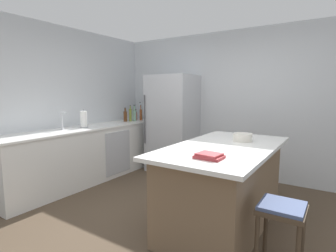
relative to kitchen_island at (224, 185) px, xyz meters
The scene contains 17 objects.
ground_plane 0.74m from the kitchen_island, 142.61° to the right, with size 7.20×7.20×0.00m, color #4C3D2D.
wall_rear 2.12m from the kitchen_island, 103.42° to the left, with size 6.00×0.10×2.60m, color silver.
wall_left 3.04m from the kitchen_island, behind, with size 0.10×6.00×2.60m, color silver.
counter_run_left 2.54m from the kitchen_island, behind, with size 0.67×3.10×0.93m.
kitchen_island is the anchor object (origin of this frame).
refrigerator 2.27m from the kitchen_island, 137.54° to the left, with size 0.85×0.74×1.83m.
bar_stool 0.90m from the kitchen_island, 37.59° to the right, with size 0.36×0.36×0.63m.
sink_faucet 2.66m from the kitchen_island, behind, with size 0.15×0.05×0.30m.
paper_towel_roll 2.61m from the kitchen_island, behind, with size 0.14×0.14×0.31m.
soda_bottle 3.12m from the kitchen_island, 147.05° to the left, with size 0.08×0.08×0.36m.
vinegar_bottle 2.97m from the kitchen_island, 147.67° to the left, with size 0.05×0.05×0.32m.
hot_sauce_bottle 2.96m from the kitchen_island, 149.92° to the left, with size 0.05×0.05×0.24m.
gin_bottle 2.89m from the kitchen_island, 151.02° to the left, with size 0.08×0.08×0.32m.
olive_oil_bottle 2.88m from the kitchen_island, 152.99° to the left, with size 0.05×0.05×0.32m.
syrup_bottle 2.87m from the kitchen_island, 155.20° to the left, with size 0.07×0.07×0.28m.
cookbook_stack 0.79m from the kitchen_island, 81.54° to the right, with size 0.24×0.20×0.05m.
mixing_bowl 0.63m from the kitchen_island, 76.95° to the left, with size 0.23×0.23×0.10m.
Camera 1 is at (1.51, -2.41, 1.53)m, focal length 28.22 mm.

